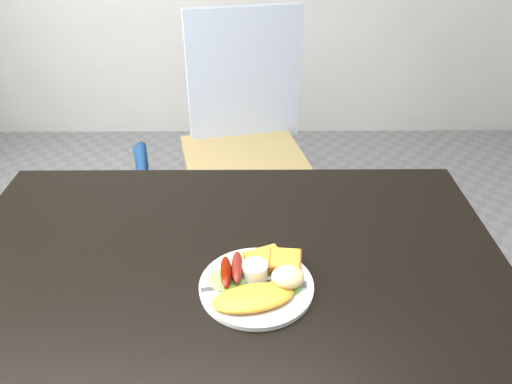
# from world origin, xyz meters

# --- Properties ---
(dining_table) EXTENTS (1.20, 0.80, 0.04)m
(dining_table) POSITION_xyz_m (0.00, 0.00, 0.73)
(dining_table) COLOR black
(dining_table) RESTS_ON ground
(dining_chair) EXTENTS (0.57, 0.57, 0.06)m
(dining_chair) POSITION_xyz_m (0.02, 0.99, 0.45)
(dining_chair) COLOR #9D854E
(dining_chair) RESTS_ON ground
(person) EXTENTS (0.57, 0.40, 1.51)m
(person) POSITION_xyz_m (-0.35, 0.76, 0.76)
(person) COLOR #1F4B89
(person) RESTS_ON ground
(plate) EXTENTS (0.23, 0.23, 0.01)m
(plate) POSITION_xyz_m (0.06, -0.08, 0.76)
(plate) COLOR white
(plate) RESTS_ON dining_table
(lettuce_left) EXTENTS (0.10, 0.10, 0.01)m
(lettuce_left) POSITION_xyz_m (0.00, -0.07, 0.77)
(lettuce_left) COLOR #5EA13B
(lettuce_left) RESTS_ON plate
(lettuce_right) EXTENTS (0.08, 0.07, 0.01)m
(lettuce_right) POSITION_xyz_m (0.12, -0.09, 0.77)
(lettuce_right) COLOR #5F9E27
(lettuce_right) RESTS_ON plate
(omelette) EXTENTS (0.17, 0.11, 0.02)m
(omelette) POSITION_xyz_m (0.05, -0.13, 0.77)
(omelette) COLOR orange
(omelette) RESTS_ON plate
(sausage_a) EXTENTS (0.03, 0.10, 0.02)m
(sausage_a) POSITION_xyz_m (-0.00, -0.06, 0.78)
(sausage_a) COLOR #5C0F01
(sausage_a) RESTS_ON lettuce_left
(sausage_b) EXTENTS (0.03, 0.10, 0.02)m
(sausage_b) POSITION_xyz_m (0.02, -0.05, 0.78)
(sausage_b) COLOR maroon
(sausage_b) RESTS_ON lettuce_left
(ramekin) EXTENTS (0.05, 0.05, 0.03)m
(ramekin) POSITION_xyz_m (0.06, -0.06, 0.78)
(ramekin) COLOR white
(ramekin) RESTS_ON plate
(toast_a) EXTENTS (0.10, 0.10, 0.01)m
(toast_a) POSITION_xyz_m (0.08, -0.02, 0.77)
(toast_a) COLOR olive
(toast_a) RESTS_ON plate
(toast_b) EXTENTS (0.07, 0.07, 0.01)m
(toast_b) POSITION_xyz_m (0.12, -0.03, 0.78)
(toast_b) COLOR brown
(toast_b) RESTS_ON toast_a
(potato_salad) EXTENTS (0.07, 0.07, 0.03)m
(potato_salad) POSITION_xyz_m (0.12, -0.08, 0.79)
(potato_salad) COLOR #FAF0B2
(potato_salad) RESTS_ON lettuce_right
(fork) EXTENTS (0.16, 0.04, 0.00)m
(fork) POSITION_xyz_m (0.03, -0.09, 0.76)
(fork) COLOR #ADAFB7
(fork) RESTS_ON plate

